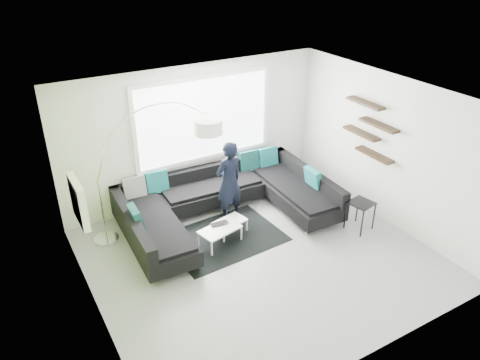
# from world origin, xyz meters

# --- Properties ---
(ground) EXTENTS (5.50, 5.50, 0.00)m
(ground) POSITION_xyz_m (0.00, 0.00, 0.00)
(ground) COLOR gray
(ground) RESTS_ON ground
(room_shell) EXTENTS (5.54, 5.04, 2.82)m
(room_shell) POSITION_xyz_m (0.04, 0.21, 1.81)
(room_shell) COLOR white
(room_shell) RESTS_ON ground
(sectional_sofa) EXTENTS (4.00, 2.58, 0.84)m
(sectional_sofa) POSITION_xyz_m (0.06, 1.27, 0.37)
(sectional_sofa) COLOR black
(sectional_sofa) RESTS_ON ground
(rug) EXTENTS (2.11, 1.59, 0.01)m
(rug) POSITION_xyz_m (-0.26, 0.82, 0.01)
(rug) COLOR black
(rug) RESTS_ON ground
(coffee_table) EXTENTS (1.05, 0.75, 0.31)m
(coffee_table) POSITION_xyz_m (-0.25, 0.81, 0.16)
(coffee_table) COLOR white
(coffee_table) RESTS_ON ground
(arc_lamp) EXTENTS (2.46, 1.43, 2.46)m
(arc_lamp) POSITION_xyz_m (-2.15, 1.83, 1.23)
(arc_lamp) COLOR silver
(arc_lamp) RESTS_ON ground
(side_table) EXTENTS (0.49, 0.49, 0.57)m
(side_table) POSITION_xyz_m (2.07, -0.18, 0.29)
(side_table) COLOR black
(side_table) RESTS_ON ground
(person) EXTENTS (0.73, 0.60, 1.62)m
(person) POSITION_xyz_m (0.14, 1.37, 0.81)
(person) COLOR black
(person) RESTS_ON ground
(laptop) EXTENTS (0.35, 0.25, 0.03)m
(laptop) POSITION_xyz_m (-0.35, 0.80, 0.32)
(laptop) COLOR black
(laptop) RESTS_ON coffee_table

